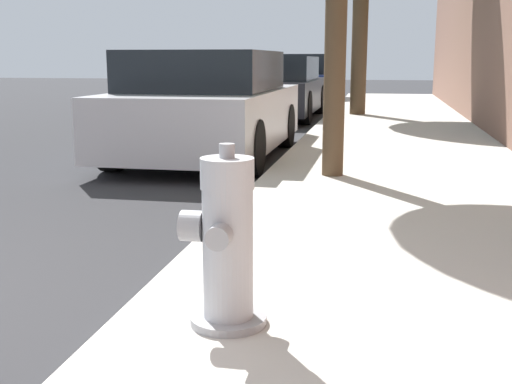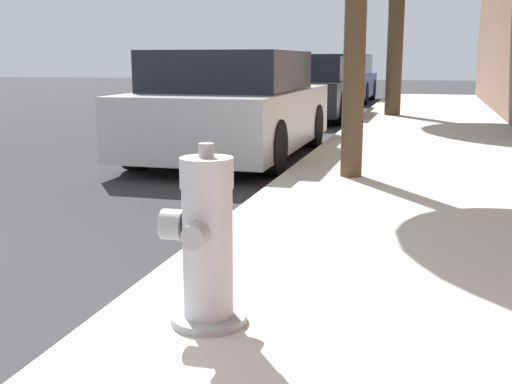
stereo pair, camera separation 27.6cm
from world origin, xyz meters
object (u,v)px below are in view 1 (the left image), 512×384
(fire_hydrant, at_px, (226,244))
(parked_car_near, at_px, (208,107))
(parked_car_far, at_px, (304,79))
(parked_car_mid, at_px, (277,88))

(fire_hydrant, height_order, parked_car_near, parked_car_near)
(fire_hydrant, xyz_separation_m, parked_car_far, (-1.78, 17.31, 0.19))
(parked_car_near, height_order, parked_car_mid, parked_car_near)
(parked_car_near, distance_m, parked_car_mid, 5.93)
(fire_hydrant, height_order, parked_car_far, parked_car_far)
(parked_car_near, distance_m, parked_car_far, 11.78)
(parked_car_mid, distance_m, parked_car_far, 5.84)
(parked_car_far, bearing_deg, parked_car_near, -89.09)
(parked_car_near, bearing_deg, parked_car_far, 90.91)
(parked_car_near, xyz_separation_m, parked_car_mid, (-0.07, 5.93, -0.01))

